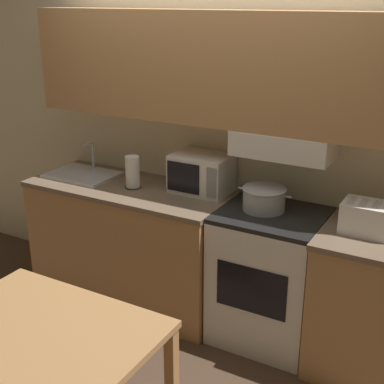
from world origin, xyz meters
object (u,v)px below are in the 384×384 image
Objects in this scene: cooking_pot at (264,198)px; dining_table at (40,349)px; microwave at (202,173)px; stove_range at (269,276)px; paper_towel_roll at (133,172)px; sink_basin at (82,174)px; toaster at (369,218)px.

dining_table is at bearing -108.08° from cooking_pot.
dining_table is at bearing -89.44° from microwave.
stove_range is 0.85m from microwave.
paper_towel_roll is at bearing -176.22° from cooking_pot.
stove_range is 3.91× the size of paper_towel_roll.
cooking_pot is 1.49m from sink_basin.
microwave is 0.37× the size of dining_table.
microwave reaches higher than cooking_pot.
sink_basin is 0.48× the size of dining_table.
toaster is 1.67m from paper_towel_roll.
toaster is at bearing -3.54° from cooking_pot.
paper_towel_roll reaches higher than toaster.
stove_range is 0.82m from toaster.
microwave reaches higher than dining_table.
stove_range is at bearing 2.01° from paper_towel_roll.
stove_range is 0.85× the size of dining_table.
stove_range is at bearing -21.17° from cooking_pot.
stove_range is at bearing 178.71° from toaster.
microwave is at bearing 166.83° from stove_range.
microwave reaches higher than sink_basin.
stove_range is at bearing 0.58° from sink_basin.
dining_table is (-1.18, -1.50, -0.37)m from toaster.
cooking_pot is at bearing 71.92° from dining_table.
cooking_pot is at bearing 1.69° from sink_basin.
cooking_pot is at bearing -12.00° from microwave.
paper_towel_roll is at bearing -159.59° from microwave.
sink_basin is at bearing -178.31° from cooking_pot.
toaster is 0.61× the size of sink_basin.
toaster reaches higher than dining_table.
paper_towel_roll is (-0.99, -0.07, 0.04)m from cooking_pot.
sink_basin is (-2.16, -0.00, -0.08)m from toaster.
paper_towel_roll is at bearing -177.99° from stove_range.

